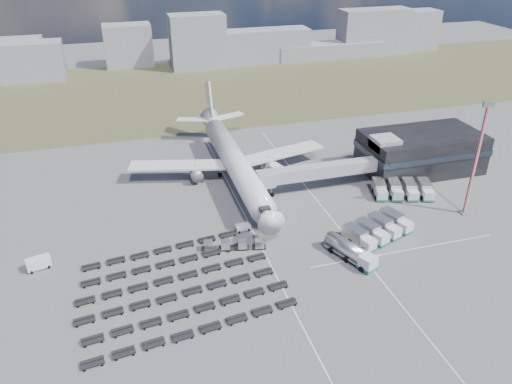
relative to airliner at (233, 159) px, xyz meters
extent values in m
plane|color=#565659|center=(0.00, -32.38, -5.29)|extent=(420.00, 420.00, 0.00)
cube|color=#46452A|center=(0.00, 77.62, -5.29)|extent=(420.00, 90.00, 0.01)
cube|color=silver|center=(-2.00, -27.38, -5.29)|extent=(0.25, 110.00, 0.01)
cube|color=silver|center=(16.00, -27.38, -5.29)|extent=(0.25, 110.00, 0.01)
cube|color=silver|center=(25.00, -40.38, -5.29)|extent=(40.00, 0.25, 0.01)
cube|color=black|center=(48.00, -8.38, -0.29)|extent=(30.00, 16.00, 10.00)
cube|color=#262D38|center=(48.00, -8.38, 0.91)|extent=(30.40, 16.40, 1.60)
cube|color=#939399|center=(36.00, -10.38, 4.21)|extent=(6.00, 6.00, 3.00)
cube|color=#939399|center=(18.10, -11.88, -0.19)|extent=(29.80, 3.00, 3.00)
cube|color=#939399|center=(4.70, -12.38, -0.19)|extent=(4.00, 3.60, 3.40)
cylinder|color=slate|center=(6.20, -11.88, -2.74)|extent=(0.70, 0.70, 5.10)
cylinder|color=black|center=(6.20, -11.88, -4.84)|extent=(1.40, 0.90, 1.40)
cylinder|color=silver|center=(0.00, -2.38, 0.01)|extent=(5.60, 48.00, 5.60)
cone|color=silver|center=(0.00, -28.88, 0.01)|extent=(5.60, 5.00, 5.60)
cone|color=silver|center=(0.00, 25.62, 0.81)|extent=(5.60, 8.00, 5.60)
cube|color=black|center=(0.00, -26.88, 0.81)|extent=(2.20, 2.00, 0.80)
cube|color=silver|center=(-13.00, 2.62, -1.19)|extent=(25.59, 11.38, 0.50)
cube|color=silver|center=(13.00, 2.62, -1.19)|extent=(25.59, 11.38, 0.50)
cylinder|color=slate|center=(-9.50, 0.62, -2.89)|extent=(3.00, 5.00, 3.00)
cylinder|color=slate|center=(9.50, 0.62, -2.89)|extent=(3.00, 5.00, 3.00)
cube|color=silver|center=(-5.50, 27.62, 1.21)|extent=(9.49, 5.63, 0.35)
cube|color=silver|center=(5.50, 27.62, 1.21)|extent=(9.49, 5.63, 0.35)
cube|color=silver|center=(0.00, 28.62, 6.51)|extent=(0.50, 9.06, 11.45)
cylinder|color=slate|center=(0.00, -23.38, -4.04)|extent=(0.50, 0.50, 2.50)
cylinder|color=slate|center=(-3.20, 1.62, -4.04)|extent=(0.60, 0.60, 2.50)
cylinder|color=slate|center=(3.20, 1.62, -4.04)|extent=(0.60, 0.60, 2.50)
cylinder|color=black|center=(0.00, -23.38, -4.79)|extent=(0.50, 1.20, 1.20)
cube|color=gray|center=(-57.18, 109.80, 2.31)|extent=(24.92, 12.00, 15.21)
cube|color=gray|center=(-17.91, 122.14, 3.78)|extent=(20.59, 12.00, 18.14)
cube|color=gray|center=(11.16, 110.04, 6.19)|extent=(23.73, 12.00, 22.97)
cube|color=gray|center=(36.91, 112.06, 2.05)|extent=(51.76, 12.00, 14.69)
cube|color=gray|center=(74.37, 111.57, -1.78)|extent=(52.37, 12.00, 7.02)
cube|color=gray|center=(97.83, 113.17, 5.26)|extent=(34.14, 12.00, 21.11)
cube|color=gray|center=(122.14, 116.60, 4.22)|extent=(22.89, 12.00, 19.02)
cube|color=silver|center=(14.94, -43.95, -3.63)|extent=(3.61, 3.61, 2.64)
cube|color=#147262|center=(14.94, -43.95, -4.66)|extent=(3.76, 3.76, 0.57)
cylinder|color=silver|center=(12.76, -38.77, -3.11)|extent=(5.98, 9.04, 2.87)
cube|color=slate|center=(12.76, -38.77, -4.43)|extent=(5.88, 9.00, 0.40)
cylinder|color=black|center=(13.43, -40.36, -4.72)|extent=(3.24, 2.32, 1.26)
cube|color=silver|center=(-4.00, -24.38, -4.59)|extent=(3.24, 2.06, 1.41)
cube|color=silver|center=(-44.07, -26.51, -4.13)|extent=(4.76, 3.15, 2.33)
cube|color=silver|center=(9.95, -0.86, -3.55)|extent=(4.49, 7.00, 3.04)
cube|color=#147262|center=(9.95, -0.86, -4.80)|extent=(4.63, 7.14, 0.49)
cube|color=silver|center=(18.01, -38.32, -3.89)|extent=(3.14, 3.07, 2.38)
cube|color=#147262|center=(18.01, -38.32, -4.81)|extent=(3.27, 3.21, 0.49)
cube|color=silver|center=(16.75, -34.76, -3.46)|extent=(4.10, 5.55, 2.81)
cube|color=silver|center=(21.47, -37.09, -3.89)|extent=(3.14, 3.07, 2.38)
cube|color=#147262|center=(21.47, -37.09, -4.81)|extent=(3.27, 3.21, 0.49)
cube|color=silver|center=(20.21, -33.53, -3.46)|extent=(4.10, 5.55, 2.81)
cube|color=silver|center=(24.93, -35.87, -3.89)|extent=(3.14, 3.07, 2.38)
cube|color=#147262|center=(24.93, -35.87, -4.81)|extent=(3.27, 3.21, 0.49)
cube|color=silver|center=(23.67, -32.30, -3.46)|extent=(4.10, 5.55, 2.81)
cube|color=silver|center=(28.40, -34.64, -3.89)|extent=(3.14, 3.07, 2.38)
cube|color=#147262|center=(28.40, -34.64, -4.81)|extent=(3.27, 3.21, 0.49)
cube|color=silver|center=(27.13, -31.08, -3.46)|extent=(4.10, 5.55, 2.81)
cube|color=silver|center=(30.43, -20.84, -3.92)|extent=(3.01, 2.94, 2.33)
cube|color=#147262|center=(30.43, -20.84, -4.82)|extent=(3.14, 3.07, 0.48)
cube|color=silver|center=(31.50, -17.30, -3.49)|extent=(3.85, 5.39, 2.75)
cube|color=silver|center=(33.87, -21.89, -3.92)|extent=(3.01, 2.94, 2.33)
cube|color=#147262|center=(33.87, -21.89, -4.82)|extent=(3.14, 3.07, 0.48)
cube|color=silver|center=(34.94, -18.34, -3.49)|extent=(3.85, 5.39, 2.75)
cube|color=silver|center=(37.31, -22.93, -3.92)|extent=(3.01, 2.94, 2.33)
cube|color=#147262|center=(37.31, -22.93, -4.82)|extent=(3.14, 3.07, 0.48)
cube|color=silver|center=(38.39, -19.39, -3.49)|extent=(3.85, 5.39, 2.75)
cube|color=silver|center=(40.75, -23.98, -3.92)|extent=(3.01, 2.94, 2.33)
cube|color=#147262|center=(40.75, -23.98, -4.82)|extent=(3.14, 3.07, 0.48)
cube|color=silver|center=(41.83, -20.44, -3.49)|extent=(3.85, 5.39, 2.75)
cube|color=black|center=(-12.36, -29.42, -4.98)|extent=(3.03, 2.24, 0.19)
cube|color=silver|center=(-12.36, -29.42, -4.08)|extent=(2.01, 2.01, 1.58)
cube|color=black|center=(-9.08, -30.15, -4.98)|extent=(3.03, 2.24, 0.19)
cube|color=silver|center=(-9.08, -30.15, -4.08)|extent=(2.01, 2.01, 1.58)
cube|color=black|center=(-5.79, -30.88, -4.98)|extent=(3.03, 2.24, 0.19)
cube|color=silver|center=(-5.79, -30.88, -4.08)|extent=(2.01, 2.01, 1.58)
cube|color=black|center=(-2.51, -31.62, -4.98)|extent=(3.03, 2.24, 0.19)
cube|color=silver|center=(-2.51, -31.62, -4.08)|extent=(2.01, 2.01, 1.58)
cube|color=black|center=(-18.64, -51.18, -4.88)|extent=(36.53, 6.53, 0.82)
cube|color=black|center=(-19.27, -46.41, -4.88)|extent=(36.53, 6.53, 0.82)
cube|color=black|center=(-19.91, -41.65, -4.88)|extent=(36.53, 6.53, 0.82)
cube|color=black|center=(-20.54, -36.88, -4.88)|extent=(36.53, 6.53, 0.82)
cube|color=black|center=(-21.17, -32.12, -4.88)|extent=(31.99, 5.92, 0.82)
cube|color=black|center=(-21.81, -27.35, -4.88)|extent=(31.99, 5.92, 0.82)
cylinder|color=red|center=(45.44, -31.17, 7.24)|extent=(0.70, 0.70, 25.06)
cube|color=slate|center=(45.44, -31.17, 20.07)|extent=(2.47, 0.97, 1.20)
cube|color=#565659|center=(45.44, -31.17, -5.14)|extent=(2.00, 2.00, 0.30)
camera|label=1|loc=(-25.91, -110.40, 52.12)|focal=35.00mm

